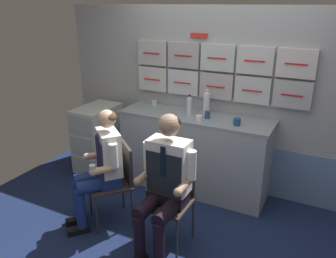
{
  "coord_description": "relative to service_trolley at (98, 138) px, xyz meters",
  "views": [
    {
      "loc": [
        1.2,
        -2.34,
        2.18
      ],
      "look_at": [
        -0.15,
        0.29,
        1.06
      ],
      "focal_mm": 36.17,
      "sensor_mm": 36.0,
      "label": 1
    }
  ],
  "objects": [
    {
      "name": "ground",
      "position": [
        1.53,
        -0.93,
        -0.51
      ],
      "size": [
        4.8,
        4.8,
        0.04
      ],
      "primitive_type": "cube",
      "color": "#172348"
    },
    {
      "name": "galley_bulkhead",
      "position": [
        1.52,
        0.44,
        0.59
      ],
      "size": [
        4.2,
        0.14,
        2.15
      ],
      "color": "#A3A8AB",
      "rests_on": "ground"
    },
    {
      "name": "paper_cup_blue",
      "position": [
        1.43,
        0.0,
        0.5
      ],
      "size": [
        0.07,
        0.07,
        0.07
      ],
      "color": "white",
      "rests_on": "galley_counter"
    },
    {
      "name": "coffee_cup_white",
      "position": [
        1.47,
        0.14,
        0.5
      ],
      "size": [
        0.06,
        0.06,
        0.08
      ],
      "color": "navy",
      "rests_on": "galley_counter"
    },
    {
      "name": "espresso_cup_small",
      "position": [
        1.83,
        0.06,
        0.5
      ],
      "size": [
        0.07,
        0.07,
        0.08
      ],
      "color": "navy",
      "rests_on": "galley_counter"
    },
    {
      "name": "folding_chair_right",
      "position": [
        1.5,
        -0.79,
        0.03
      ],
      "size": [
        0.4,
        0.4,
        0.85
      ],
      "color": "#2D2D33",
      "rests_on": "ground"
    },
    {
      "name": "galley_counter",
      "position": [
        1.31,
        0.16,
        -0.01
      ],
      "size": [
        1.79,
        0.53,
        0.95
      ],
      "color": "#95A0A9",
      "rests_on": "ground"
    },
    {
      "name": "crew_member_right",
      "position": [
        1.5,
        -0.95,
        0.23
      ],
      "size": [
        0.51,
        0.63,
        1.3
      ],
      "color": "black",
      "rests_on": "ground"
    },
    {
      "name": "service_trolley",
      "position": [
        0.0,
        0.0,
        0.0
      ],
      "size": [
        0.4,
        0.65,
        0.91
      ],
      "color": "black",
      "rests_on": "ground"
    },
    {
      "name": "water_bottle_clear",
      "position": [
        1.41,
        0.26,
        0.6
      ],
      "size": [
        0.08,
        0.08,
        0.3
      ],
      "color": "silver",
      "rests_on": "galley_counter"
    },
    {
      "name": "paper_cup_tan",
      "position": [
        0.68,
        0.33,
        0.49
      ],
      "size": [
        0.07,
        0.07,
        0.06
      ],
      "color": "silver",
      "rests_on": "galley_counter"
    },
    {
      "name": "crew_member_left",
      "position": [
        0.76,
        -0.9,
        0.18
      ],
      "size": [
        0.61,
        0.63,
        1.22
      ],
      "color": "black",
      "rests_on": "ground"
    },
    {
      "name": "folding_chair_left",
      "position": [
        0.87,
        -0.78,
        0.03
      ],
      "size": [
        0.56,
        0.56,
        0.85
      ],
      "color": "#2D2D33",
      "rests_on": "ground"
    },
    {
      "name": "water_bottle_tall",
      "position": [
        1.23,
        0.17,
        0.57
      ],
      "size": [
        0.06,
        0.06,
        0.23
      ],
      "color": "silver",
      "rests_on": "galley_counter"
    }
  ]
}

